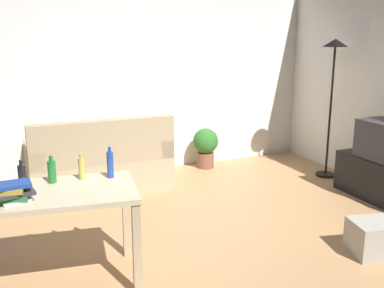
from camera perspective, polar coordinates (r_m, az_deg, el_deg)
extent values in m
cube|color=tan|center=(4.45, 1.39, -11.12)|extent=(5.20, 4.40, 0.02)
cube|color=white|center=(6.12, -7.26, 8.95)|extent=(5.20, 0.10, 2.70)
cube|color=tan|center=(5.66, -11.73, -3.54)|extent=(1.67, 0.84, 0.40)
cube|color=tan|center=(5.22, -11.21, 0.23)|extent=(1.67, 0.16, 0.52)
cube|color=tan|center=(5.77, -4.52, 0.24)|extent=(0.16, 0.84, 0.22)
cube|color=tan|center=(5.49, -19.64, -1.27)|extent=(0.16, 0.84, 0.22)
cube|color=black|center=(5.59, 23.16, -4.21)|extent=(0.44, 1.10, 0.48)
cylinder|color=black|center=(6.32, 16.71, -3.76)|extent=(0.26, 0.26, 0.03)
cylinder|color=black|center=(6.12, 17.27, 3.89)|extent=(0.03, 0.03, 1.68)
cone|color=black|center=(6.03, 17.89, 12.24)|extent=(0.32, 0.32, 0.10)
cube|color=#C6B28E|center=(3.44, -17.34, -6.04)|extent=(1.29, 0.86, 0.04)
cube|color=tan|center=(3.32, -7.05, -13.34)|extent=(0.07, 0.07, 0.72)
cube|color=tan|center=(3.88, -8.42, -9.21)|extent=(0.07, 0.07, 0.72)
cylinder|color=brown|center=(6.39, 1.74, -2.06)|extent=(0.24, 0.24, 0.22)
sphere|color=#2D6B28|center=(6.32, 1.76, 0.38)|extent=(0.36, 0.36, 0.36)
cube|color=#A8A399|center=(4.29, 22.77, -10.97)|extent=(0.54, 0.44, 0.30)
cylinder|color=black|center=(3.54, -20.93, -3.93)|extent=(0.06, 0.06, 0.18)
cylinder|color=black|center=(3.51, -21.08, -2.25)|extent=(0.02, 0.02, 0.04)
cylinder|color=#1E722D|center=(3.59, -17.50, -3.40)|extent=(0.06, 0.06, 0.18)
cylinder|color=#1E722D|center=(3.56, -17.63, -1.75)|extent=(0.03, 0.03, 0.04)
cylinder|color=#BCB24C|center=(3.61, -13.94, -3.10)|extent=(0.05, 0.05, 0.17)
cylinder|color=#BCB24C|center=(3.58, -14.04, -1.49)|extent=(0.02, 0.02, 0.04)
cylinder|color=#2347A3|center=(3.60, -10.43, -2.61)|extent=(0.05, 0.05, 0.21)
cylinder|color=#2347A3|center=(3.56, -10.52, -0.66)|extent=(0.02, 0.02, 0.04)
cube|color=beige|center=(3.29, -21.65, -6.72)|extent=(0.21, 0.19, 0.03)
cube|color=#236B33|center=(3.26, -21.93, -6.39)|extent=(0.19, 0.13, 0.03)
cube|color=#333338|center=(3.27, -21.68, -5.83)|extent=(0.26, 0.20, 0.03)
cube|color=#B7932D|center=(3.25, -22.15, -5.45)|extent=(0.19, 0.18, 0.03)
cube|color=navy|center=(3.25, -21.99, -4.87)|extent=(0.24, 0.17, 0.03)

